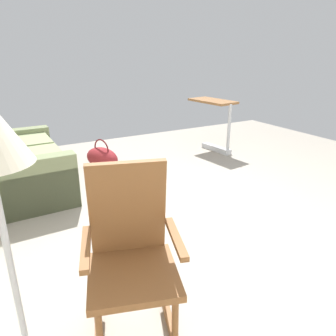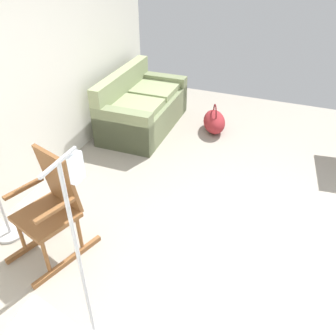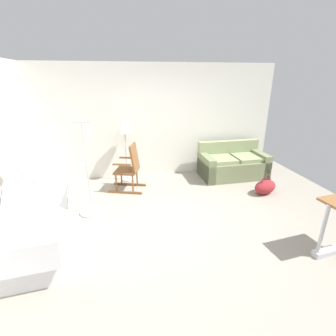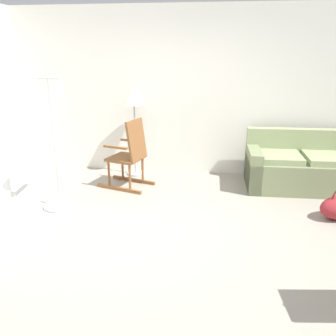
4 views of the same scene
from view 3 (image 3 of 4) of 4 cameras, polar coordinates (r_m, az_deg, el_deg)
ground_plane at (r=4.44m, az=2.08°, el=-12.12°), size 7.20×7.20×0.00m
back_wall at (r=6.16m, az=-2.80°, el=10.67°), size 5.96×0.10×2.70m
hospital_bed at (r=4.21m, az=-28.27°, el=-11.68°), size 1.16×2.14×1.20m
couch at (r=6.41m, az=14.66°, el=0.75°), size 1.61×0.88×0.85m
rocking_chair at (r=5.45m, az=-8.87°, el=-0.09°), size 0.87×0.68×1.05m
floor_lamp at (r=5.81m, az=-9.98°, el=8.59°), size 0.34×0.34×1.48m
duffel_bag at (r=5.73m, az=21.53°, el=-4.05°), size 0.64×0.51×0.43m
iv_pole at (r=4.78m, az=-17.30°, el=-7.14°), size 0.44×0.44×1.69m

